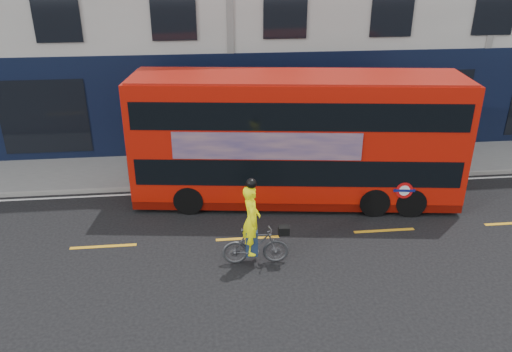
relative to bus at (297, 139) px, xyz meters
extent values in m
plane|color=black|center=(-1.79, -3.79, -2.10)|extent=(120.00, 120.00, 0.00)
cube|color=gray|center=(-1.79, 2.71, -2.04)|extent=(60.00, 3.00, 0.12)
cube|color=gray|center=(-1.79, 1.21, -2.03)|extent=(60.00, 0.12, 0.13)
cube|color=black|center=(-1.79, 4.19, -0.10)|extent=(50.00, 0.08, 4.00)
cube|color=silver|center=(-1.79, 0.91, -2.09)|extent=(58.00, 0.10, 0.01)
cube|color=#BD1407|center=(-0.04, 0.01, 0.13)|extent=(10.30, 3.60, 3.62)
cube|color=#5E0A03|center=(-0.04, 0.01, -1.82)|extent=(10.29, 3.55, 0.28)
cube|color=black|center=(-0.04, 0.01, -0.68)|extent=(9.90, 3.58, 0.83)
cube|color=black|center=(-0.04, 0.01, 1.07)|extent=(9.90, 3.58, 0.83)
cube|color=#9C150B|center=(-0.04, 0.01, 1.96)|extent=(10.09, 3.48, 0.07)
cube|color=black|center=(4.98, -0.66, -0.68)|extent=(0.31, 2.05, 0.83)
cube|color=black|center=(4.98, -0.66, 1.07)|extent=(0.31, 2.05, 0.83)
cube|color=black|center=(-5.06, 0.67, -0.68)|extent=(0.31, 2.05, 0.83)
cube|color=#A77673|center=(-1.10, -1.04, 0.20)|extent=(5.46, 0.76, 0.83)
cylinder|color=red|center=(2.99, -1.58, -1.18)|extent=(0.51, 0.09, 0.51)
cylinder|color=white|center=(2.99, -1.59, -1.18)|extent=(0.33, 0.06, 0.33)
cube|color=#0C1459|center=(2.99, -1.59, -1.18)|extent=(0.64, 0.10, 0.08)
cylinder|color=black|center=(3.42, -0.45, -1.64)|extent=(1.22, 2.44, 0.92)
cylinder|color=black|center=(2.32, -0.31, -1.64)|extent=(1.22, 2.44, 0.92)
cylinder|color=black|center=(-3.31, 0.44, -1.64)|extent=(1.22, 2.44, 0.92)
imported|color=#484A4D|center=(-1.69, -3.52, -1.58)|extent=(1.74, 0.57, 1.03)
imported|color=#FFFE09|center=(-1.79, -3.52, -0.81)|extent=(0.48, 0.70, 1.86)
cube|color=black|center=(-0.97, -3.55, -1.15)|extent=(0.29, 0.23, 0.22)
cube|color=#1B2B49|center=(-1.79, -3.52, -1.44)|extent=(0.32, 0.40, 0.70)
sphere|color=black|center=(-1.79, -3.52, 0.20)|extent=(0.26, 0.26, 0.26)
camera|label=1|loc=(-2.86, -14.40, 5.33)|focal=35.00mm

